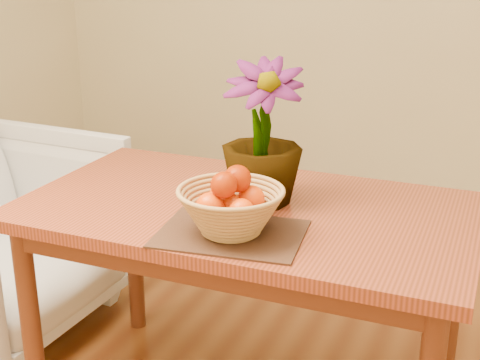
% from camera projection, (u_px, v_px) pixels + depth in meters
% --- Properties ---
extents(table, '(1.40, 0.80, 0.75)m').
position_uv_depth(table, '(247.00, 231.00, 2.10)').
color(table, maroon).
rests_on(table, floor).
extents(placemat, '(0.43, 0.34, 0.01)m').
position_uv_depth(placemat, '(231.00, 234.00, 1.86)').
color(placemat, '#3A2115').
rests_on(placemat, table).
extents(wicker_basket, '(0.30, 0.30, 0.12)m').
position_uv_depth(wicker_basket, '(231.00, 212.00, 1.84)').
color(wicker_basket, '#AD8548').
rests_on(wicker_basket, placemat).
extents(orange_pile, '(0.17, 0.17, 0.14)m').
position_uv_depth(orange_pile, '(231.00, 193.00, 1.82)').
color(orange_pile, '#EE4303').
rests_on(orange_pile, wicker_basket).
extents(potted_plant, '(0.32, 0.32, 0.45)m').
position_uv_depth(potted_plant, '(262.00, 133.00, 2.03)').
color(potted_plant, '#184814').
rests_on(potted_plant, table).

